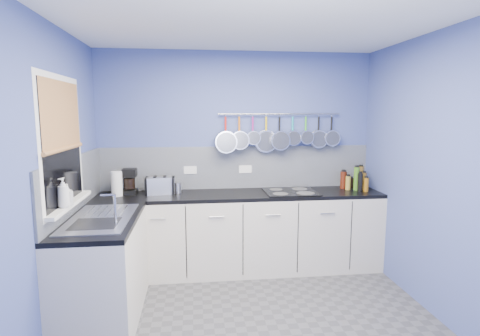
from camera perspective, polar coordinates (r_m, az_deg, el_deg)
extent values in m
cube|color=#47474C|center=(3.51, 2.45, -22.64)|extent=(3.20, 3.00, 0.02)
cube|color=white|center=(3.10, 2.75, 21.60)|extent=(3.20, 3.00, 0.02)
cube|color=#435195|center=(4.55, -0.51, 1.37)|extent=(3.20, 0.02, 2.50)
cube|color=#435195|center=(1.64, 11.37, -11.26)|extent=(3.20, 0.02, 2.50)
cube|color=#435195|center=(3.22, -26.95, -2.36)|extent=(0.02, 3.00, 2.50)
cube|color=#435195|center=(3.68, 28.13, -1.22)|extent=(0.02, 3.00, 2.50)
cube|color=#9498A7|center=(4.54, -0.48, 0.08)|extent=(3.20, 0.02, 0.50)
cube|color=#9498A7|center=(3.79, -23.46, -2.21)|extent=(0.02, 1.80, 0.50)
cube|color=beige|center=(4.42, -0.05, -9.73)|extent=(3.20, 0.60, 0.86)
cube|color=black|center=(4.30, -0.05, -4.02)|extent=(3.20, 0.60, 0.04)
cube|color=beige|center=(3.64, -19.69, -14.27)|extent=(0.60, 1.20, 0.86)
cube|color=black|center=(3.50, -20.05, -7.42)|extent=(0.60, 1.20, 0.04)
cube|color=white|center=(3.46, -25.04, 3.44)|extent=(0.01, 1.00, 1.10)
cube|color=black|center=(3.46, -24.96, 3.44)|extent=(0.01, 0.90, 1.00)
cube|color=tan|center=(3.45, -25.06, 7.17)|extent=(0.01, 0.90, 0.55)
cube|color=white|center=(3.52, -24.14, -4.92)|extent=(0.10, 0.98, 0.03)
cube|color=silver|center=(3.49, -20.07, -7.04)|extent=(0.50, 0.95, 0.01)
cube|color=white|center=(4.50, -7.43, -0.31)|extent=(0.15, 0.01, 0.09)
cube|color=white|center=(4.54, 0.80, -0.17)|extent=(0.15, 0.01, 0.09)
cylinder|color=silver|center=(4.54, 5.92, 8.02)|extent=(1.45, 0.02, 0.02)
imported|color=white|center=(3.32, -24.90, -3.37)|extent=(0.12, 0.12, 0.24)
imported|color=white|center=(3.41, -24.37, -3.60)|extent=(0.10, 0.10, 0.17)
cylinder|color=white|center=(4.33, -17.92, -2.26)|extent=(0.13, 0.13, 0.27)
cube|color=silver|center=(4.33, -11.84, -2.56)|extent=(0.32, 0.22, 0.19)
cylinder|color=silver|center=(4.34, -9.29, -2.94)|extent=(0.09, 0.09, 0.12)
cube|color=black|center=(4.37, 7.53, -3.54)|extent=(0.58, 0.51, 0.01)
cylinder|color=brown|center=(4.77, 17.57, -1.34)|extent=(0.07, 0.07, 0.26)
cylinder|color=black|center=(4.75, 16.27, -2.18)|extent=(0.05, 0.05, 0.12)
cylinder|color=#4C190C|center=(4.70, 15.17, -1.74)|extent=(0.07, 0.07, 0.20)
cylinder|color=brown|center=(4.70, 18.05, -1.89)|extent=(0.05, 0.05, 0.20)
cylinder|color=#3F721E|center=(4.64, 16.99, -1.54)|extent=(0.06, 0.06, 0.27)
cylinder|color=olive|center=(4.64, 15.83, -2.17)|extent=(0.06, 0.06, 0.16)
cylinder|color=#8C5914|center=(4.60, 18.31, -2.38)|extent=(0.06, 0.06, 0.16)
cylinder|color=black|center=(4.58, 17.49, -2.07)|extent=(0.05, 0.05, 0.21)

